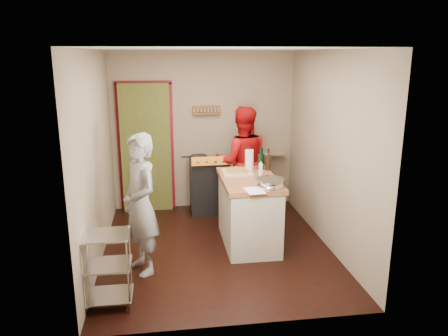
{
  "coord_description": "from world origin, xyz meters",
  "views": [
    {
      "loc": [
        -0.66,
        -5.39,
        2.55
      ],
      "look_at": [
        0.1,
        0.0,
        1.11
      ],
      "focal_mm": 35.0,
      "sensor_mm": 36.0,
      "label": 1
    }
  ],
  "objects_px": {
    "stove": "(209,185)",
    "person_red": "(242,162)",
    "person_stripe": "(141,205)",
    "wire_shelving": "(107,266)",
    "island": "(249,209)"
  },
  "relations": [
    {
      "from": "person_stripe",
      "to": "person_red",
      "type": "distance_m",
      "value": 2.27
    },
    {
      "from": "person_stripe",
      "to": "person_red",
      "type": "relative_size",
      "value": 0.95
    },
    {
      "from": "island",
      "to": "person_stripe",
      "type": "xyz_separation_m",
      "value": [
        -1.41,
        -0.59,
        0.35
      ]
    },
    {
      "from": "island",
      "to": "person_stripe",
      "type": "height_order",
      "value": "person_stripe"
    },
    {
      "from": "person_stripe",
      "to": "stove",
      "type": "bearing_deg",
      "value": 125.91
    },
    {
      "from": "stove",
      "to": "person_red",
      "type": "bearing_deg",
      "value": -23.75
    },
    {
      "from": "person_red",
      "to": "wire_shelving",
      "type": "bearing_deg",
      "value": 58.76
    },
    {
      "from": "person_stripe",
      "to": "wire_shelving",
      "type": "bearing_deg",
      "value": -51.08
    },
    {
      "from": "stove",
      "to": "person_red",
      "type": "relative_size",
      "value": 0.57
    },
    {
      "from": "stove",
      "to": "person_stripe",
      "type": "height_order",
      "value": "person_stripe"
    },
    {
      "from": "stove",
      "to": "person_red",
      "type": "xyz_separation_m",
      "value": [
        0.51,
        -0.23,
        0.43
      ]
    },
    {
      "from": "island",
      "to": "person_red",
      "type": "relative_size",
      "value": 0.76
    },
    {
      "from": "stove",
      "to": "wire_shelving",
      "type": "bearing_deg",
      "value": -116.85
    },
    {
      "from": "wire_shelving",
      "to": "stove",
      "type": "bearing_deg",
      "value": 63.15
    },
    {
      "from": "wire_shelving",
      "to": "person_red",
      "type": "xyz_separation_m",
      "value": [
        1.84,
        2.4,
        0.44
      ]
    }
  ]
}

